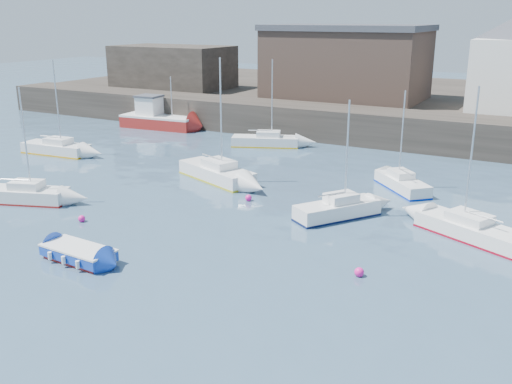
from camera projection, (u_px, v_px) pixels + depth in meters
The scene contains 17 objects.
water at pixel (116, 303), 23.35m from camera, with size 220.00×220.00×0.00m, color #2D4760.
quay_wall at pixel (376, 127), 52.26m from camera, with size 90.00×5.00×3.00m, color #28231E.
land_strip at pixel (422, 103), 67.39m from camera, with size 90.00×32.00×2.80m, color #28231E.
warehouse at pixel (346, 62), 60.21m from camera, with size 16.40×10.40×7.60m.
bldg_west at pixel (173, 67), 69.82m from camera, with size 14.00×8.00×5.00m.
blue_dinghy at pixel (78, 253), 27.24m from camera, with size 3.88×2.09×0.72m.
fishing_boat at pixel (158, 118), 59.68m from camera, with size 8.36×3.72×5.39m.
sailboat_a at pixel (24, 194), 35.85m from camera, with size 5.82×3.54×7.21m.
sailboat_b at pixel (217, 172), 40.66m from camera, with size 7.00×4.50×8.61m.
sailboat_c at pixel (338, 209), 33.06m from camera, with size 4.28×5.23×6.83m.
sailboat_d at pixel (473, 230), 29.98m from camera, with size 6.46×4.51×7.93m.
sailboat_e at pixel (56, 148), 48.40m from camera, with size 6.28×2.52×7.88m.
sailboat_f at pixel (402, 183), 38.45m from camera, with size 4.68×4.81×6.61m.
sailboat_h at pixel (266, 141), 51.33m from camera, with size 6.25×4.03×7.69m.
buoy_near at pixel (82, 222), 32.57m from camera, with size 0.40×0.40×0.40m, color #FE1994.
buoy_mid at pixel (359, 276), 25.74m from camera, with size 0.44×0.44×0.44m, color #FE1994.
buoy_far at pixel (249, 201), 36.26m from camera, with size 0.42×0.42×0.42m, color #FE1994.
Camera 1 is at (15.08, -15.66, 11.24)m, focal length 40.00 mm.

